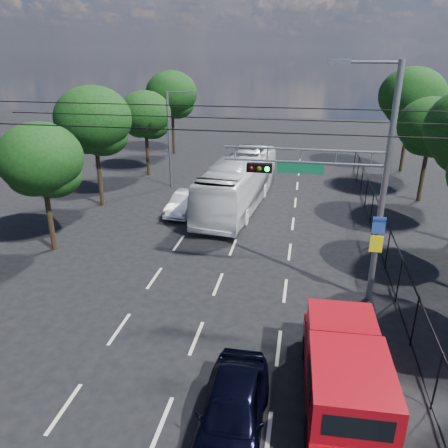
% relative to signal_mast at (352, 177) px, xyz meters
% --- Properties ---
extents(ground, '(120.00, 120.00, 0.00)m').
position_rel_signal_mast_xyz_m(ground, '(-5.28, -7.99, -5.24)').
color(ground, black).
rests_on(ground, ground).
extents(lane_markings, '(6.12, 38.00, 0.01)m').
position_rel_signal_mast_xyz_m(lane_markings, '(-5.28, 6.01, -5.24)').
color(lane_markings, beige).
rests_on(lane_markings, ground).
extents(signal_mast, '(6.43, 0.39, 9.50)m').
position_rel_signal_mast_xyz_m(signal_mast, '(0.00, 0.00, 0.00)').
color(signal_mast, slate).
rests_on(signal_mast, ground).
extents(streetlight_left, '(2.09, 0.22, 7.08)m').
position_rel_signal_mast_xyz_m(streetlight_left, '(-11.62, 14.01, -1.30)').
color(streetlight_left, slate).
rests_on(streetlight_left, ground).
extents(utility_wires, '(22.00, 5.04, 0.74)m').
position_rel_signal_mast_xyz_m(utility_wires, '(-5.28, 0.84, 1.99)').
color(utility_wires, black).
rests_on(utility_wires, ground).
extents(fence_right, '(0.06, 34.03, 2.00)m').
position_rel_signal_mast_xyz_m(fence_right, '(2.32, 4.18, -4.21)').
color(fence_right, black).
rests_on(fence_right, ground).
extents(tree_right_d, '(4.32, 4.32, 7.02)m').
position_rel_signal_mast_xyz_m(tree_right_d, '(6.13, 14.03, -0.39)').
color(tree_right_d, black).
rests_on(tree_right_d, ground).
extents(tree_right_e, '(5.28, 5.28, 8.58)m').
position_rel_signal_mast_xyz_m(tree_right_e, '(6.33, 22.03, 0.69)').
color(tree_right_e, black).
rests_on(tree_right_e, ground).
extents(tree_left_b, '(4.08, 4.08, 6.63)m').
position_rel_signal_mast_xyz_m(tree_left_b, '(-14.47, 2.03, -0.66)').
color(tree_left_b, black).
rests_on(tree_left_b, ground).
extents(tree_left_c, '(4.80, 4.80, 7.80)m').
position_rel_signal_mast_xyz_m(tree_left_c, '(-15.07, 9.03, 0.15)').
color(tree_left_c, black).
rests_on(tree_left_c, ground).
extents(tree_left_d, '(4.20, 4.20, 6.83)m').
position_rel_signal_mast_xyz_m(tree_left_d, '(-14.67, 17.03, -0.52)').
color(tree_left_d, black).
rests_on(tree_left_d, ground).
extents(tree_left_e, '(4.92, 4.92, 7.99)m').
position_rel_signal_mast_xyz_m(tree_left_e, '(-14.87, 25.03, 0.29)').
color(tree_left_e, black).
rests_on(tree_left_e, ground).
extents(red_pickup, '(2.40, 6.04, 2.22)m').
position_rel_signal_mast_xyz_m(red_pickup, '(-0.28, -6.16, -4.06)').
color(red_pickup, black).
rests_on(red_pickup, ground).
extents(navy_hatchback, '(1.87, 4.52, 1.53)m').
position_rel_signal_mast_xyz_m(navy_hatchback, '(-3.28, -7.91, -4.48)').
color(navy_hatchback, black).
rests_on(navy_hatchback, ground).
extents(white_bus, '(3.93, 12.07, 3.30)m').
position_rel_signal_mast_xyz_m(white_bus, '(-6.03, 10.46, -3.59)').
color(white_bus, silver).
rests_on(white_bus, ground).
extents(white_van, '(1.82, 4.24, 1.36)m').
position_rel_signal_mast_xyz_m(white_van, '(-9.18, 8.67, -4.56)').
color(white_van, silver).
rests_on(white_van, ground).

